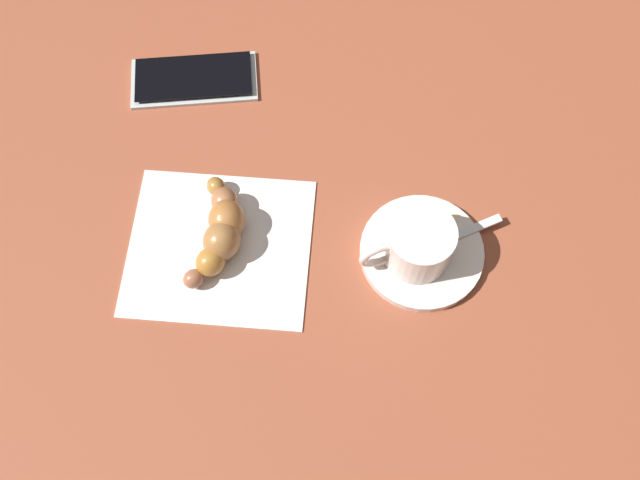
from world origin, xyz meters
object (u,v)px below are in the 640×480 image
croissant (221,230)px  cell_phone (194,79)px  napkin (219,247)px  saucer (421,252)px  espresso_cup (417,244)px  sugar_packet (425,219)px  teaspoon (430,246)px

croissant → cell_phone: croissant is taller
napkin → croissant: 0.02m
napkin → croissant: (0.00, 0.01, 0.02)m
saucer → napkin: 0.21m
croissant → espresso_cup: bearing=11.0°
espresso_cup → cell_phone: bearing=154.7°
espresso_cup → sugar_packet: 0.05m
teaspoon → saucer: bearing=-141.0°
saucer → cell_phone: 0.34m
teaspoon → cell_phone: bearing=157.7°
espresso_cup → croissant: bearing=-169.0°
espresso_cup → cell_phone: espresso_cup is taller
teaspoon → cell_phone: (-0.32, 0.13, -0.01)m
espresso_cup → croissant: (-0.20, -0.04, -0.02)m
sugar_packet → croissant: bearing=13.8°
napkin → cell_phone: size_ratio=1.17×
napkin → cell_phone: 0.22m
teaspoon → sugar_packet: 0.03m
cell_phone → sugar_packet: bearing=-18.4°
croissant → saucer: bearing=12.6°
saucer → cell_phone: (-0.31, 0.14, -0.00)m
teaspoon → napkin: (-0.21, -0.06, -0.01)m
saucer → croissant: size_ratio=0.96×
saucer → cell_phone: same height
napkin → teaspoon: bearing=16.3°
cell_phone → teaspoon: bearing=-22.3°
espresso_cup → sugar_packet: (0.00, 0.04, -0.02)m
sugar_packet → croissant: 0.22m
saucer → cell_phone: bearing=156.3°
napkin → croissant: croissant is taller
saucer → teaspoon: size_ratio=1.26×
teaspoon → croissant: bearing=-166.3°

